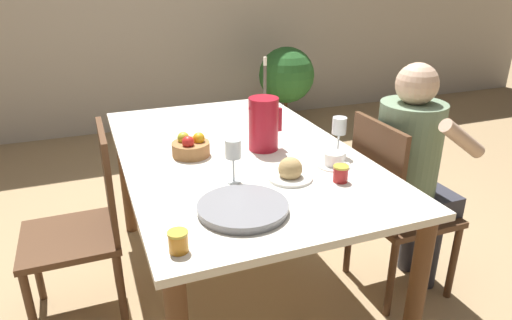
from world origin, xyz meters
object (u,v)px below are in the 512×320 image
Objects in this scene: chair_person_side at (393,205)px; serving_tray at (243,208)px; wine_glass_water at (339,128)px; wine_glass_juice at (233,151)px; bread_plate at (290,171)px; potted_plant at (286,78)px; chair_opposite at (85,223)px; jam_jar_red at (341,173)px; jam_jar_amber at (178,241)px; teacup_near_person at (334,160)px; candlestick_tall at (265,88)px; person_seated at (412,163)px; red_pitcher at (263,124)px; fruit_bowl at (191,147)px.

serving_tray is at bearing -72.44° from chair_person_side.
wine_glass_water is 1.00× the size of wine_glass_juice.
bread_plate is 0.21× the size of potted_plant.
serving_tray is 3.08m from potted_plant.
chair_opposite reaches higher than serving_tray.
wine_glass_juice reaches higher than jam_jar_red.
wine_glass_juice reaches higher than jam_jar_amber.
bread_plate reaches higher than jam_jar_amber.
teacup_near_person is (1.03, -0.39, 0.31)m from chair_opposite.
wine_glass_water is at bearing -89.03° from candlestick_tall.
candlestick_tall is at bearing -63.51° from chair_opposite.
potted_plant is (0.46, 2.44, -0.14)m from person_seated.
red_pitcher is 2.49m from potted_plant.
person_seated is 4.76× the size of red_pitcher.
chair_opposite is 5.15× the size of wine_glass_water.
person_seated is 17.43× the size of jam_jar_red.
person_seated is at bearing -103.15° from chair_opposite.
red_pitcher is (-0.58, 0.26, 0.41)m from chair_person_side.
person_seated reaches higher than wine_glass_juice.
fruit_bowl is at bearing 159.21° from wine_glass_water.
wine_glass_water is 0.54m from wine_glass_juice.
chair_opposite reaches higher than jam_jar_red.
jam_jar_amber is 0.22× the size of candlestick_tall.
fruit_bowl is (-0.31, 0.39, 0.01)m from bread_plate.
potted_plant is at bearing 60.86° from candlestick_tall.
wine_glass_water is 0.67m from fruit_bowl.
wine_glass_juice is 1.05× the size of fruit_bowl.
candlestick_tall is (1.10, 0.55, 0.40)m from chair_opposite.
chair_opposite is at bearing 130.20° from serving_tray.
potted_plant reaches higher than teacup_near_person.
person_seated is at bearing 5.47° from teacup_near_person.
bread_plate is 1.04m from candlestick_tall.
jam_jar_red is at bearing -44.67° from fruit_bowl.
bread_plate is at bearing -82.03° from person_seated.
jam_jar_red is (0.98, -0.54, 0.32)m from chair_opposite.
candlestick_tall reaches higher than wine_glass_juice.
candlestick_tall is at bearing 44.96° from fruit_bowl.
serving_tray is 1.77× the size of bread_plate.
chair_person_side reaches higher than bread_plate.
jam_jar_amber is (-0.53, -0.34, 0.00)m from bread_plate.
person_seated is at bearing -8.27° from wine_glass_water.
chair_person_side is at bearing -71.14° from candlestick_tall.
wine_glass_water is 0.30m from jam_jar_red.
teacup_near_person is at bearing -93.88° from candlestick_tall.
person_seated is 0.71m from bread_plate.
person_seated is at bearing 7.97° from bread_plate.
teacup_near_person is 2.18× the size of jam_jar_amber.
jam_jar_amber is at bearing -120.28° from potted_plant.
red_pitcher is 0.36m from bread_plate.
chair_opposite is (-1.41, 0.36, 0.00)m from chair_person_side.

